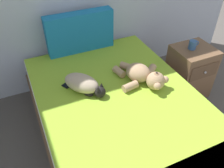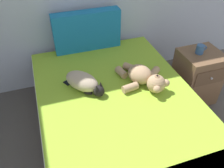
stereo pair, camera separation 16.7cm
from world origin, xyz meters
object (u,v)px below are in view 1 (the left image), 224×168
(cell_phone, at_px, (70,83))
(nightstand, at_px, (190,72))
(bed, at_px, (121,120))
(patterned_cushion, at_px, (80,32))
(teddy_bear, at_px, (143,75))
(mug, at_px, (193,45))
(cat, at_px, (83,84))

(cell_phone, relative_size, nightstand, 0.27)
(bed, relative_size, cell_phone, 12.51)
(patterned_cushion, xyz_separation_m, nightstand, (1.07, -0.64, -0.42))
(teddy_bear, bearing_deg, cell_phone, 157.74)
(teddy_bear, height_order, mug, mug)
(mug, bearing_deg, nightstand, -28.12)
(nightstand, bearing_deg, bed, -163.65)
(teddy_bear, relative_size, mug, 4.58)
(teddy_bear, relative_size, cell_phone, 3.34)
(patterned_cushion, height_order, teddy_bear, patterned_cushion)
(patterned_cushion, relative_size, cat, 1.70)
(cell_phone, bearing_deg, patterned_cushion, 61.35)
(teddy_bear, xyz_separation_m, mug, (0.70, 0.18, 0.06))
(cell_phone, bearing_deg, mug, -3.30)
(cell_phone, bearing_deg, teddy_bear, -22.26)
(cat, bearing_deg, mug, 3.11)
(mug, bearing_deg, cat, -176.89)
(nightstand, height_order, mug, mug)
(nightstand, relative_size, mug, 5.02)
(teddy_bear, height_order, cell_phone, teddy_bear)
(cat, height_order, cell_phone, cat)
(bed, bearing_deg, teddy_bear, 25.80)
(bed, height_order, mug, mug)
(cat, bearing_deg, bed, -44.91)
(patterned_cushion, relative_size, nightstand, 1.22)
(patterned_cushion, height_order, mug, patterned_cushion)
(cat, xyz_separation_m, teddy_bear, (0.54, -0.11, 0.00))
(patterned_cushion, distance_m, teddy_bear, 0.88)
(bed, xyz_separation_m, nightstand, (1.02, 0.30, 0.05))
(cat, relative_size, teddy_bear, 0.79)
(bed, distance_m, teddy_bear, 0.46)
(cat, distance_m, mug, 1.25)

